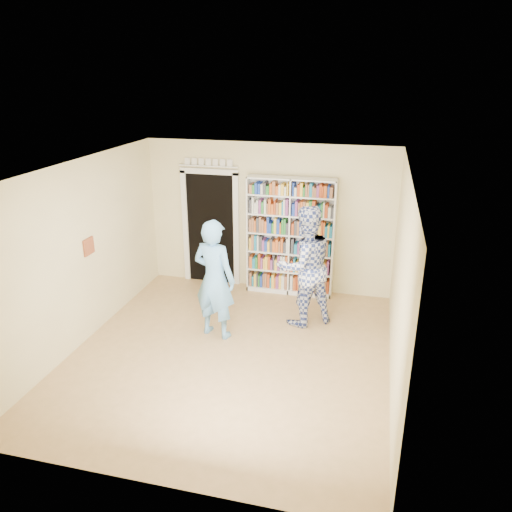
{
  "coord_description": "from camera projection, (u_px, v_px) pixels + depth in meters",
  "views": [
    {
      "loc": [
        1.88,
        -5.99,
        3.89
      ],
      "look_at": [
        0.17,
        0.9,
        1.21
      ],
      "focal_mm": 35.0,
      "sensor_mm": 36.0,
      "label": 1
    }
  ],
  "objects": [
    {
      "name": "wall_back",
      "position": [
        268.0,
        218.0,
        9.03
      ],
      "size": [
        4.5,
        0.0,
        4.5
      ],
      "primitive_type": "plane",
      "rotation": [
        1.57,
        0.0,
        0.0
      ],
      "color": "beige",
      "rests_on": "floor"
    },
    {
      "name": "bookshelf",
      "position": [
        290.0,
        236.0,
        8.88
      ],
      "size": [
        1.55,
        0.29,
        2.14
      ],
      "rotation": [
        0.0,
        0.0,
        0.22
      ],
      "color": "white",
      "rests_on": "floor"
    },
    {
      "name": "wall_left",
      "position": [
        80.0,
        254.0,
        7.26
      ],
      "size": [
        0.0,
        5.0,
        5.0
      ],
      "primitive_type": "plane",
      "rotation": [
        1.57,
        0.0,
        1.57
      ],
      "color": "beige",
      "rests_on": "floor"
    },
    {
      "name": "man_blue",
      "position": [
        215.0,
        279.0,
        7.45
      ],
      "size": [
        0.76,
        0.59,
        1.86
      ],
      "primitive_type": "imported",
      "rotation": [
        0.0,
        0.0,
        2.9
      ],
      "color": "#609FD7",
      "rests_on": "floor"
    },
    {
      "name": "wall_art",
      "position": [
        89.0,
        246.0,
        7.42
      ],
      "size": [
        0.03,
        0.25,
        0.25
      ],
      "primitive_type": "cube",
      "color": "maroon",
      "rests_on": "wall_left"
    },
    {
      "name": "man_plaid",
      "position": [
        305.0,
        266.0,
        7.82
      ],
      "size": [
        1.2,
        1.16,
        1.95
      ],
      "primitive_type": "imported",
      "rotation": [
        0.0,
        0.0,
        3.77
      ],
      "color": "navy",
      "rests_on": "floor"
    },
    {
      "name": "ceiling",
      "position": [
        226.0,
        169.0,
        6.28
      ],
      "size": [
        5.0,
        5.0,
        0.0
      ],
      "primitive_type": "plane",
      "rotation": [
        3.14,
        0.0,
        0.0
      ],
      "color": "white",
      "rests_on": "wall_back"
    },
    {
      "name": "doorway",
      "position": [
        211.0,
        223.0,
        9.31
      ],
      "size": [
        1.1,
        0.08,
        2.43
      ],
      "color": "black",
      "rests_on": "floor"
    },
    {
      "name": "paper_sheet",
      "position": [
        307.0,
        275.0,
        7.65
      ],
      "size": [
        0.19,
        0.06,
        0.27
      ],
      "primitive_type": "cube",
      "rotation": [
        0.0,
        0.0,
        0.27
      ],
      "color": "white",
      "rests_on": "man_plaid"
    },
    {
      "name": "wall_right",
      "position": [
        400.0,
        284.0,
        6.25
      ],
      "size": [
        0.0,
        5.0,
        5.0
      ],
      "primitive_type": "plane",
      "rotation": [
        1.57,
        0.0,
        -1.57
      ],
      "color": "beige",
      "rests_on": "floor"
    },
    {
      "name": "floor",
      "position": [
        230.0,
        354.0,
        7.23
      ],
      "size": [
        5.0,
        5.0,
        0.0
      ],
      "primitive_type": "plane",
      "color": "#A68050",
      "rests_on": "ground"
    }
  ]
}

